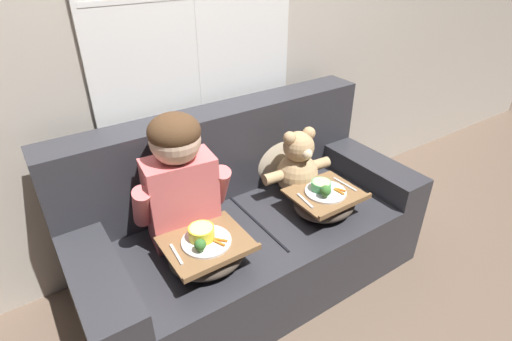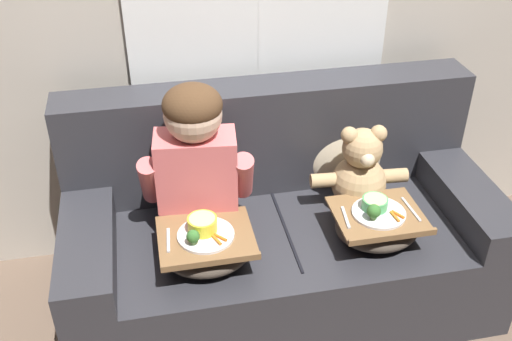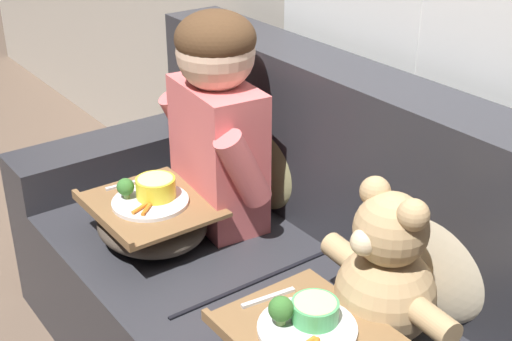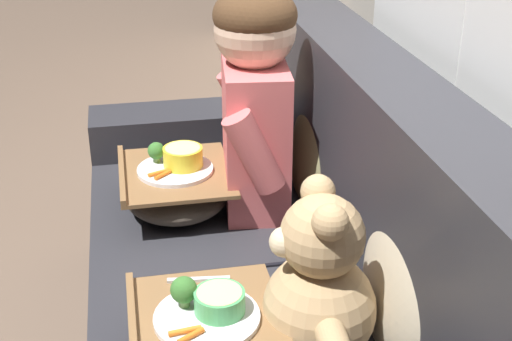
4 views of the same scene
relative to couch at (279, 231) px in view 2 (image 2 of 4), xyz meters
The scene contains 8 objects.
ground_plane 0.35m from the couch, 90.00° to the right, with size 14.00×14.00×0.00m, color brown.
couch is the anchor object (origin of this frame).
throw_pillow_behind_child 0.50m from the couch, 152.93° to the left, with size 0.39×0.19×0.40m.
throw_pillow_behind_teddy 0.50m from the couch, 27.07° to the left, with size 0.39×0.19×0.40m.
child_figure 0.60m from the couch, behind, with size 0.49×0.25×0.68m.
teddy_bear 0.46m from the couch, ahead, with size 0.45×0.31×0.42m.
lap_tray_child 0.48m from the couch, 145.44° to the right, with size 0.38×0.34×0.21m.
lap_tray_teddy 0.48m from the couch, 34.74° to the right, with size 0.37×0.33×0.21m.
Camera 2 is at (-0.54, -2.05, 2.12)m, focal length 42.00 mm.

